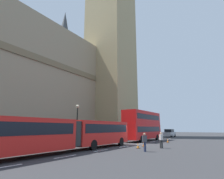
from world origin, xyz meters
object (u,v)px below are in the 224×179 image
object	(u,v)px
pedestrian_by_kerb	(161,140)
articulated_bus	(70,132)
sedan_lead	(170,133)
street_lamp	(77,121)
traffic_cone_west	(138,146)
clock_tower	(111,4)
pedestrian_near_cones	(145,141)
traffic_cone_east	(168,141)
traffic_cone_middle	(144,144)
double_decker_bus	(143,125)

from	to	relation	value
pedestrian_by_kerb	articulated_bus	bearing A→B (deg)	140.28
sedan_lead	street_lamp	world-z (taller)	street_lamp
traffic_cone_west	street_lamp	world-z (taller)	street_lamp
clock_tower	articulated_bus	bearing A→B (deg)	-153.63
articulated_bus	pedestrian_near_cones	world-z (taller)	articulated_bus
articulated_bus	traffic_cone_east	size ratio (longest dim) A/B	31.65
traffic_cone_west	pedestrian_near_cones	size ratio (longest dim) A/B	0.34
clock_tower	street_lamp	world-z (taller)	clock_tower
articulated_bus	sedan_lead	distance (m)	33.38
clock_tower	street_lamp	xyz separation A→B (m)	(-22.58, -9.48, -35.87)
sedan_lead	pedestrian_by_kerb	xyz separation A→B (m)	(-25.83, -6.48, -0.00)
sedan_lead	traffic_cone_east	distance (m)	18.14
clock_tower	pedestrian_near_cones	bearing A→B (deg)	-140.75
articulated_bus	sedan_lead	xyz separation A→B (m)	(33.37, 0.21, -0.83)
articulated_bus	traffic_cone_west	size ratio (longest dim) A/B	31.65
traffic_cone_middle	pedestrian_near_cones	world-z (taller)	pedestrian_near_cones
street_lamp	pedestrian_by_kerb	bearing A→B (deg)	-80.00
clock_tower	traffic_cone_east	size ratio (longest dim) A/B	127.56
pedestrian_by_kerb	sedan_lead	bearing A→B (deg)	14.08
pedestrian_near_cones	street_lamp	bearing A→B (deg)	80.19
sedan_lead	traffic_cone_east	size ratio (longest dim) A/B	7.59
double_decker_bus	sedan_lead	xyz separation A→B (m)	(16.27, 0.21, -1.80)
sedan_lead	pedestrian_near_cones	world-z (taller)	sedan_lead
sedan_lead	pedestrian_near_cones	size ratio (longest dim) A/B	2.60
traffic_cone_middle	street_lamp	bearing A→B (deg)	105.54
double_decker_bus	sedan_lead	size ratio (longest dim) A/B	2.44
traffic_cone_west	street_lamp	xyz separation A→B (m)	(-0.34, 8.72, 2.77)
articulated_bus	double_decker_bus	size ratio (longest dim) A/B	1.71
clock_tower	sedan_lead	distance (m)	40.76
articulated_bus	pedestrian_near_cones	size ratio (longest dim) A/B	10.86
double_decker_bus	pedestrian_near_cones	xyz separation A→B (m)	(-13.26, -5.94, -1.80)
pedestrian_near_cones	sedan_lead	bearing A→B (deg)	11.76
traffic_cone_east	articulated_bus	bearing A→B (deg)	164.24
traffic_cone_middle	traffic_cone_east	world-z (taller)	same
double_decker_bus	traffic_cone_east	world-z (taller)	double_decker_bus
articulated_bus	double_decker_bus	bearing A→B (deg)	0.01
articulated_bus	street_lamp	xyz separation A→B (m)	(5.64, 4.51, 1.31)
double_decker_bus	pedestrian_near_cones	size ratio (longest dim) A/B	6.36
double_decker_bus	traffic_cone_middle	world-z (taller)	double_decker_bus
sedan_lead	clock_tower	bearing A→B (deg)	110.49
articulated_bus	pedestrian_by_kerb	world-z (taller)	articulated_bus
clock_tower	double_decker_bus	xyz separation A→B (m)	(-11.13, -13.99, -36.21)
traffic_cone_west	traffic_cone_middle	xyz separation A→B (m)	(2.02, 0.21, 0.00)
pedestrian_by_kerb	traffic_cone_east	bearing A→B (deg)	12.15
sedan_lead	traffic_cone_east	world-z (taller)	sedan_lead
articulated_bus	traffic_cone_middle	size ratio (longest dim) A/B	31.65
street_lamp	articulated_bus	bearing A→B (deg)	-141.39
articulated_bus	pedestrian_near_cones	xyz separation A→B (m)	(3.84, -5.93, -0.83)
double_decker_bus	traffic_cone_east	xyz separation A→B (m)	(-1.24, -4.48, -2.43)
street_lamp	traffic_cone_middle	bearing A→B (deg)	-74.46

